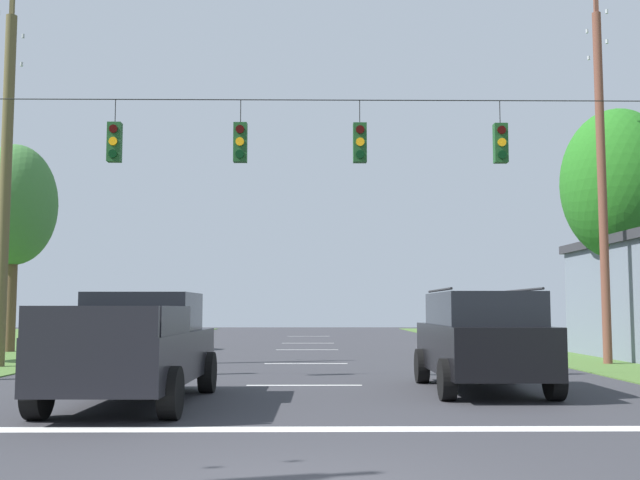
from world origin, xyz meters
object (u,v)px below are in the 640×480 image
object	(u,v)px
distant_car_crossing_white	(457,327)
utility_pole_mid_right	(602,174)
overhead_signal_span	(313,211)
suv_black	(481,338)
tree_roadside_far_right	(618,185)
utility_pole_near_left	(6,179)
tree_roadside_left	(14,206)
pickup_truck	(136,348)

from	to	relation	value
distant_car_crossing_white	utility_pole_mid_right	bearing A→B (deg)	-81.06
overhead_signal_span	utility_pole_mid_right	world-z (taller)	utility_pole_mid_right
suv_black	tree_roadside_far_right	size ratio (longest dim) A/B	0.57
utility_pole_near_left	tree_roadside_left	world-z (taller)	utility_pole_near_left
tree_roadside_left	utility_pole_mid_right	bearing A→B (deg)	-17.80
overhead_signal_span	utility_pole_mid_right	bearing A→B (deg)	28.43
overhead_signal_span	distant_car_crossing_white	world-z (taller)	overhead_signal_span
tree_roadside_far_right	distant_car_crossing_white	bearing A→B (deg)	109.14
suv_black	utility_pole_mid_right	distance (m)	10.12
utility_pole_near_left	utility_pole_mid_right	bearing A→B (deg)	2.94
pickup_truck	utility_pole_mid_right	size ratio (longest dim) A/B	0.48
distant_car_crossing_white	utility_pole_near_left	world-z (taller)	utility_pole_near_left
suv_black	distant_car_crossing_white	bearing A→B (deg)	80.47
tree_roadside_left	suv_black	bearing A→B (deg)	-42.61
pickup_truck	utility_pole_near_left	bearing A→B (deg)	124.90
pickup_truck	tree_roadside_far_right	size ratio (longest dim) A/B	0.65
pickup_truck	tree_roadside_left	size ratio (longest dim) A/B	0.68
distant_car_crossing_white	tree_roadside_left	size ratio (longest dim) A/B	0.55
utility_pole_near_left	pickup_truck	bearing A→B (deg)	-55.10
suv_black	distant_car_crossing_white	size ratio (longest dim) A/B	1.09
overhead_signal_span	utility_pole_mid_right	size ratio (longest dim) A/B	1.47
suv_black	tree_roadside_left	world-z (taller)	tree_roadside_left
tree_roadside_left	pickup_truck	bearing A→B (deg)	-61.85
utility_pole_near_left	suv_black	bearing A→B (deg)	-27.14
suv_black	utility_pole_near_left	size ratio (longest dim) A/B	0.44
suv_black	tree_roadside_far_right	xyz separation A→B (m)	(6.92, 9.75, 4.76)
tree_roadside_far_right	tree_roadside_left	distance (m)	22.18
tree_roadside_far_right	utility_pole_near_left	bearing A→B (deg)	-169.78
overhead_signal_span	suv_black	distance (m)	5.10
tree_roadside_left	utility_pole_near_left	bearing A→B (deg)	-70.47
tree_roadside_far_right	tree_roadside_left	bearing A→B (deg)	169.72
distant_car_crossing_white	tree_roadside_far_right	world-z (taller)	tree_roadside_far_right
distant_car_crossing_white	utility_pole_near_left	size ratio (longest dim) A/B	0.40
pickup_truck	distant_car_crossing_white	distance (m)	24.07
distant_car_crossing_white	tree_roadside_far_right	xyz separation A→B (m)	(3.57, -10.27, 5.04)
suv_black	distant_car_crossing_white	distance (m)	20.30
suv_black	utility_pole_near_left	xyz separation A→B (m)	(-12.26, 6.29, 4.33)
utility_pole_near_left	tree_roadside_far_right	size ratio (longest dim) A/B	1.31
distant_car_crossing_white	tree_roadside_left	distance (m)	19.91
overhead_signal_span	tree_roadside_far_right	size ratio (longest dim) A/B	1.99
pickup_truck	tree_roadside_left	distance (m)	18.32
tree_roadside_left	overhead_signal_span	bearing A→B (deg)	-44.42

